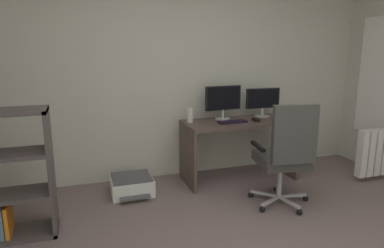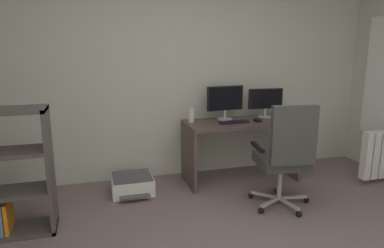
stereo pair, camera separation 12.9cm
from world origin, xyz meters
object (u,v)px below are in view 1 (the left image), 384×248
(monitor_secondary, at_px, (263,100))
(printer, at_px, (132,185))
(computer_mouse, at_px, (256,120))
(office_chair, at_px, (286,153))
(desk, at_px, (239,137))
(monitor_main, at_px, (223,100))
(desktop_speaker, at_px, (190,115))
(keyboard, at_px, (232,122))

(monitor_secondary, distance_m, printer, 1.92)
(computer_mouse, distance_m, office_chair, 0.81)
(desk, distance_m, monitor_secondary, 0.59)
(desk, distance_m, monitor_main, 0.49)
(desk, xyz_separation_m, desktop_speaker, (-0.59, 0.11, 0.28))
(keyboard, bearing_deg, computer_mouse, -6.08)
(keyboard, distance_m, computer_mouse, 0.30)
(monitor_secondary, height_order, office_chair, monitor_secondary)
(desktop_speaker, bearing_deg, office_chair, -55.50)
(monitor_main, xyz_separation_m, desktop_speaker, (-0.44, -0.05, -0.16))
(monitor_secondary, distance_m, desktop_speaker, 0.99)
(desk, height_order, computer_mouse, computer_mouse)
(monitor_secondary, xyz_separation_m, desktop_speaker, (-0.98, -0.05, -0.13))
(keyboard, relative_size, desktop_speaker, 2.00)
(monitor_main, bearing_deg, office_chair, -77.25)
(desk, distance_m, desktop_speaker, 0.66)
(keyboard, distance_m, office_chair, 0.84)
(monitor_main, relative_size, monitor_secondary, 1.04)
(keyboard, xyz_separation_m, computer_mouse, (0.30, -0.01, 0.01))
(computer_mouse, bearing_deg, desktop_speaker, 165.53)
(computer_mouse, bearing_deg, desk, 155.08)
(desk, xyz_separation_m, monitor_secondary, (0.39, 0.16, 0.41))
(keyboard, relative_size, computer_mouse, 3.40)
(computer_mouse, relative_size, office_chair, 0.09)
(monitor_secondary, bearing_deg, office_chair, -106.94)
(desk, xyz_separation_m, keyboard, (-0.12, -0.06, 0.21))
(monitor_secondary, height_order, desktop_speaker, monitor_secondary)
(desk, height_order, office_chair, office_chair)
(monitor_main, xyz_separation_m, office_chair, (0.23, -1.02, -0.39))
(monitor_secondary, relative_size, computer_mouse, 4.50)
(keyboard, bearing_deg, printer, 175.53)
(monitor_secondary, bearing_deg, keyboard, -156.54)
(desk, relative_size, office_chair, 1.25)
(computer_mouse, height_order, desktop_speaker, desktop_speaker)
(computer_mouse, bearing_deg, monitor_secondary, 47.01)
(desk, bearing_deg, printer, -178.30)
(monitor_secondary, xyz_separation_m, keyboard, (-0.52, -0.23, -0.20))
(monitor_secondary, relative_size, office_chair, 0.42)
(computer_mouse, distance_m, desktop_speaker, 0.79)
(monitor_main, relative_size, keyboard, 1.38)
(computer_mouse, xyz_separation_m, printer, (-1.49, 0.04, -0.65))
(office_chair, bearing_deg, printer, 149.51)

